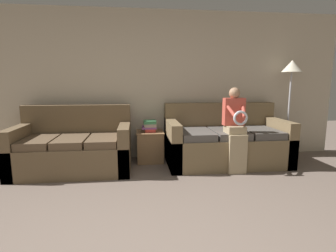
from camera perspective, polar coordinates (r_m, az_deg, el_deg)
wall_back at (r=4.64m, az=-6.74°, el=8.70°), size 7.30×0.06×2.55m
couch_main at (r=4.47m, az=12.35°, el=-3.49°), size 1.94×1.00×0.98m
couch_side at (r=4.27m, az=-19.60°, el=-4.59°), size 1.69×0.96×0.98m
child_left_seated at (r=4.02m, az=14.52°, el=-0.05°), size 0.32×0.37×1.26m
side_shelf at (r=4.49m, az=-3.89°, el=-4.30°), size 0.45×0.48×0.51m
book_stack at (r=4.42m, az=-3.94°, el=0.04°), size 0.24×0.25×0.19m
floor_lamp at (r=5.10m, az=25.33°, el=10.10°), size 0.35×0.35×1.71m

